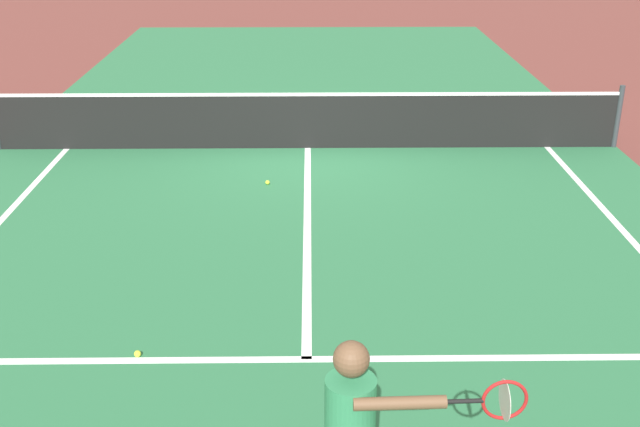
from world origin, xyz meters
TOP-DOWN VIEW (x-y plane):
  - ground_plane at (0.00, 0.00)m, footprint 60.00×60.00m
  - court_surface_inbounds at (0.00, 0.00)m, footprint 10.62×24.40m
  - line_service_near at (0.00, -6.40)m, footprint 8.22×0.10m
  - line_center_service at (0.00, -3.20)m, footprint 0.10×6.40m
  - net at (0.00, 0.00)m, footprint 10.60×0.09m
  - tennis_ball_mid_court at (-1.61, -6.33)m, footprint 0.07×0.07m
  - tennis_ball_near_net at (-0.60, -1.74)m, footprint 0.07×0.07m

SIDE VIEW (x-z plane):
  - ground_plane at x=0.00m, z-range 0.00..0.00m
  - court_surface_inbounds at x=0.00m, z-range 0.00..0.00m
  - line_service_near at x=0.00m, z-range 0.00..0.01m
  - line_center_service at x=0.00m, z-range 0.00..0.01m
  - tennis_ball_mid_court at x=-1.61m, z-range 0.00..0.07m
  - tennis_ball_near_net at x=-0.60m, z-range 0.00..0.07m
  - net at x=0.00m, z-range -0.04..1.03m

